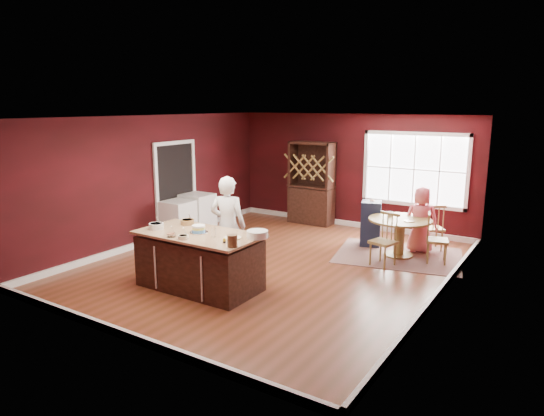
# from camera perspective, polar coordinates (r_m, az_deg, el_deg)

# --- Properties ---
(room_shell) EXTENTS (7.00, 7.00, 7.00)m
(room_shell) POSITION_cam_1_polar(r_m,az_deg,el_deg) (8.72, 0.19, 1.75)
(room_shell) COLOR brown
(room_shell) RESTS_ON ground
(window) EXTENTS (2.36, 0.10, 1.66)m
(window) POSITION_cam_1_polar(r_m,az_deg,el_deg) (11.24, 16.40, 4.38)
(window) COLOR white
(window) RESTS_ON room_shell
(doorway) EXTENTS (0.08, 1.26, 2.13)m
(doorway) POSITION_cam_1_polar(r_m,az_deg,el_deg) (11.06, -11.21, 2.03)
(doorway) COLOR white
(doorway) RESTS_ON room_shell
(kitchen_island) EXTENTS (2.01, 1.05, 0.92)m
(kitchen_island) POSITION_cam_1_polar(r_m,az_deg,el_deg) (7.92, -8.54, -6.28)
(kitchen_island) COLOR black
(kitchen_island) RESTS_ON ground
(dining_table) EXTENTS (1.21, 1.21, 0.75)m
(dining_table) POSITION_cam_1_polar(r_m,az_deg,el_deg) (9.74, 14.78, -2.47)
(dining_table) COLOR brown
(dining_table) RESTS_ON ground
(baker) EXTENTS (0.73, 0.59, 1.73)m
(baker) POSITION_cam_1_polar(r_m,az_deg,el_deg) (8.39, -5.22, -2.10)
(baker) COLOR white
(baker) RESTS_ON ground
(layer_cake) EXTENTS (0.29, 0.29, 0.12)m
(layer_cake) POSITION_cam_1_polar(r_m,az_deg,el_deg) (7.79, -8.62, -2.46)
(layer_cake) COLOR white
(layer_cake) RESTS_ON kitchen_island
(bowl_blue) EXTENTS (0.24, 0.24, 0.09)m
(bowl_blue) POSITION_cam_1_polar(r_m,az_deg,el_deg) (8.15, -13.45, -2.08)
(bowl_blue) COLOR white
(bowl_blue) RESTS_ON kitchen_island
(bowl_yellow) EXTENTS (0.23, 0.23, 0.09)m
(bowl_yellow) POSITION_cam_1_polar(r_m,az_deg,el_deg) (8.35, -9.93, -1.63)
(bowl_yellow) COLOR #A9814C
(bowl_yellow) RESTS_ON kitchen_island
(bowl_pink) EXTENTS (0.15, 0.15, 0.05)m
(bowl_pink) POSITION_cam_1_polar(r_m,az_deg,el_deg) (7.63, -11.77, -3.13)
(bowl_pink) COLOR silver
(bowl_pink) RESTS_ON kitchen_island
(bowl_olive) EXTENTS (0.16, 0.16, 0.06)m
(bowl_olive) POSITION_cam_1_polar(r_m,az_deg,el_deg) (7.47, -10.40, -3.39)
(bowl_olive) COLOR beige
(bowl_olive) RESTS_ON kitchen_island
(drinking_glass) EXTENTS (0.07, 0.07, 0.15)m
(drinking_glass) POSITION_cam_1_polar(r_m,az_deg,el_deg) (7.49, -6.88, -2.87)
(drinking_glass) COLOR silver
(drinking_glass) RESTS_ON kitchen_island
(dinner_plate) EXTENTS (0.27, 0.27, 0.02)m
(dinner_plate) POSITION_cam_1_polar(r_m,az_deg,el_deg) (7.41, -4.66, -3.51)
(dinner_plate) COLOR #FFF2CC
(dinner_plate) RESTS_ON kitchen_island
(white_tub) EXTENTS (0.33, 0.33, 0.11)m
(white_tub) POSITION_cam_1_polar(r_m,az_deg,el_deg) (7.41, -1.73, -3.10)
(white_tub) COLOR white
(white_tub) RESTS_ON kitchen_island
(stoneware_crock) EXTENTS (0.15, 0.15, 0.18)m
(stoneware_crock) POSITION_cam_1_polar(r_m,az_deg,el_deg) (6.96, -4.70, -3.87)
(stoneware_crock) COLOR #44321B
(stoneware_crock) RESTS_ON kitchen_island
(toy_figurine) EXTENTS (0.05, 0.05, 0.08)m
(toy_figurine) POSITION_cam_1_polar(r_m,az_deg,el_deg) (7.17, -5.63, -3.83)
(toy_figurine) COLOR gold
(toy_figurine) RESTS_ON kitchen_island
(rug) EXTENTS (2.68, 2.26, 0.01)m
(rug) POSITION_cam_1_polar(r_m,az_deg,el_deg) (9.88, 14.62, -5.43)
(rug) COLOR brown
(rug) RESTS_ON ground
(chair_east) EXTENTS (0.48, 0.49, 0.96)m
(chair_east) POSITION_cam_1_polar(r_m,az_deg,el_deg) (9.54, 18.89, -3.36)
(chair_east) COLOR brown
(chair_east) RESTS_ON ground
(chair_south) EXTENTS (0.51, 0.49, 0.99)m
(chair_south) POSITION_cam_1_polar(r_m,az_deg,el_deg) (9.10, 12.97, -3.64)
(chair_south) COLOR olive
(chair_south) RESTS_ON ground
(chair_north) EXTENTS (0.56, 0.55, 0.98)m
(chair_north) POSITION_cam_1_polar(r_m,az_deg,el_deg) (10.37, 18.34, -2.07)
(chair_north) COLOR #9C6722
(chair_north) RESTS_ON ground
(seated_woman) EXTENTS (0.75, 0.59, 1.34)m
(seated_woman) POSITION_cam_1_polar(r_m,az_deg,el_deg) (10.07, 17.13, -1.34)
(seated_woman) COLOR #D35B69
(seated_woman) RESTS_ON ground
(high_chair) EXTENTS (0.51, 0.51, 0.99)m
(high_chair) POSITION_cam_1_polar(r_m,az_deg,el_deg) (10.33, 11.53, -1.70)
(high_chair) COLOR black
(high_chair) RESTS_ON ground
(toddler) EXTENTS (0.18, 0.14, 0.26)m
(toddler) POSITION_cam_1_polar(r_m,az_deg,el_deg) (10.24, 11.49, -0.01)
(toddler) COLOR #8CA5BF
(toddler) RESTS_ON high_chair
(table_plate) EXTENTS (0.21, 0.21, 0.02)m
(table_plate) POSITION_cam_1_polar(r_m,az_deg,el_deg) (9.51, 15.84, -1.49)
(table_plate) COLOR beige
(table_plate) RESTS_ON dining_table
(table_cup) EXTENTS (0.13, 0.13, 0.10)m
(table_cup) POSITION_cam_1_polar(r_m,az_deg,el_deg) (9.85, 13.74, -0.68)
(table_cup) COLOR silver
(table_cup) RESTS_ON dining_table
(hutch) EXTENTS (1.11, 0.46, 2.03)m
(hutch) POSITION_cam_1_polar(r_m,az_deg,el_deg) (11.99, 4.66, 2.94)
(hutch) COLOR black
(hutch) RESTS_ON ground
(washer) EXTENTS (0.60, 0.58, 0.88)m
(washer) POSITION_cam_1_polar(r_m,az_deg,el_deg) (10.73, -10.98, -1.48)
(washer) COLOR white
(washer) RESTS_ON ground
(dryer) EXTENTS (0.64, 0.62, 0.93)m
(dryer) POSITION_cam_1_polar(r_m,az_deg,el_deg) (11.18, -8.73, -0.71)
(dryer) COLOR white
(dryer) RESTS_ON ground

